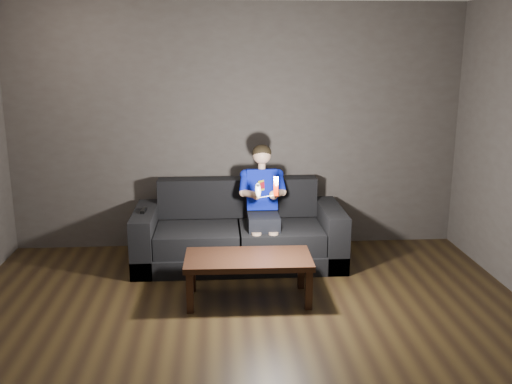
{
  "coord_description": "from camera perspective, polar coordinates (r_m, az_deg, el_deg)",
  "views": [
    {
      "loc": [
        -0.21,
        -3.79,
        2.18
      ],
      "look_at": [
        0.15,
        1.55,
        0.85
      ],
      "focal_mm": 40.0,
      "sensor_mm": 36.0,
      "label": 1
    }
  ],
  "objects": [
    {
      "name": "coffee_table",
      "position": [
        5.1,
        -0.78,
        -7.06
      ],
      "size": [
        1.13,
        0.58,
        0.41
      ],
      "color": "black",
      "rests_on": "floor"
    },
    {
      "name": "floor",
      "position": [
        4.38,
        -0.61,
        -15.9
      ],
      "size": [
        5.0,
        5.0,
        0.0
      ],
      "primitive_type": "plane",
      "color": "black",
      "rests_on": "ground"
    },
    {
      "name": "child",
      "position": [
        5.86,
        0.67,
        -0.41
      ],
      "size": [
        0.48,
        0.58,
        1.17
      ],
      "color": "black",
      "rests_on": "sofa"
    },
    {
      "name": "back_wall",
      "position": [
        6.35,
        -1.94,
        6.43
      ],
      "size": [
        5.0,
        0.04,
        2.7
      ],
      "primitive_type": "cube",
      "color": "#3E3735",
      "rests_on": "ground"
    },
    {
      "name": "sofa",
      "position": [
        6.03,
        -1.72,
        -4.51
      ],
      "size": [
        2.16,
        0.93,
        0.83
      ],
      "color": "black",
      "rests_on": "floor"
    },
    {
      "name": "front_wall",
      "position": [
        1.55,
        4.86,
        -18.38
      ],
      "size": [
        5.0,
        0.04,
        2.7
      ],
      "primitive_type": "cube",
      "color": "#3E3735",
      "rests_on": "ground"
    },
    {
      "name": "nunchuk_white",
      "position": [
        5.38,
        0.21,
        0.19
      ],
      "size": [
        0.07,
        0.1,
        0.15
      ],
      "color": "white",
      "rests_on": "child"
    },
    {
      "name": "wii_remote_black",
      "position": [
        5.9,
        -11.18,
        -1.82
      ],
      "size": [
        0.05,
        0.16,
        0.03
      ],
      "color": "black",
      "rests_on": "sofa"
    },
    {
      "name": "wii_remote_red",
      "position": [
        5.38,
        2.01,
        0.59
      ],
      "size": [
        0.05,
        0.07,
        0.18
      ],
      "color": "red",
      "rests_on": "child"
    }
  ]
}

